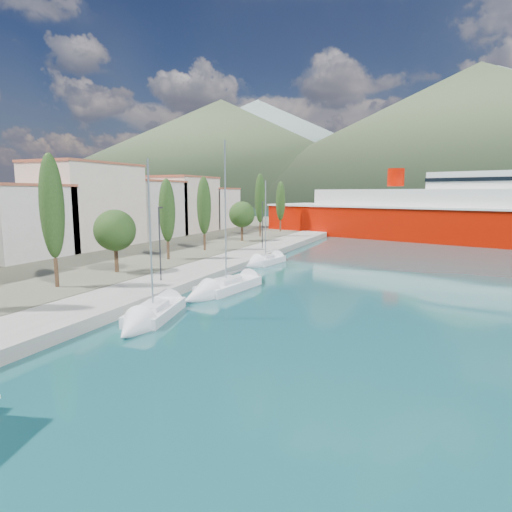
% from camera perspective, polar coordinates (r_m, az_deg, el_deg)
% --- Properties ---
extents(ground, '(1400.00, 1400.00, 0.00)m').
position_cam_1_polar(ground, '(134.77, 17.69, 4.64)').
color(ground, '#14494C').
extents(quay, '(5.00, 88.00, 0.80)m').
position_cam_1_polar(quay, '(45.70, -4.62, -1.17)').
color(quay, gray).
rests_on(quay, ground).
extents(land_strip, '(70.00, 148.00, 0.70)m').
position_cam_1_polar(land_strip, '(77.50, -26.78, 1.87)').
color(land_strip, '#565644').
rests_on(land_strip, ground).
extents(town_buildings, '(9.20, 69.20, 11.30)m').
position_cam_1_polar(town_buildings, '(67.15, -18.06, 5.95)').
color(town_buildings, beige).
rests_on(town_buildings, land_strip).
extents(tree_row, '(3.94, 61.52, 10.47)m').
position_cam_1_polar(tree_row, '(53.17, -7.99, 5.88)').
color(tree_row, '#47301E').
rests_on(tree_row, land_strip).
extents(lamp_posts, '(0.15, 45.04, 6.06)m').
position_cam_1_polar(lamp_posts, '(36.16, -12.44, 2.01)').
color(lamp_posts, '#2D2D33').
rests_on(lamp_posts, quay).
extents(sailboat_near, '(4.01, 7.94, 10.95)m').
position_cam_1_polar(sailboat_near, '(27.14, -14.76, -8.35)').
color(sailboat_near, silver).
rests_on(sailboat_near, ground).
extents(sailboat_mid, '(3.69, 9.31, 13.04)m').
position_cam_1_polar(sailboat_mid, '(33.94, -5.72, -4.70)').
color(sailboat_mid, silver).
rests_on(sailboat_mid, ground).
extents(sailboat_far, '(3.38, 7.22, 10.20)m').
position_cam_1_polar(sailboat_far, '(47.42, 0.40, -0.92)').
color(sailboat_far, silver).
rests_on(sailboat_far, ground).
extents(ferry, '(66.37, 31.31, 12.93)m').
position_cam_1_polar(ferry, '(78.75, 24.23, 4.74)').
color(ferry, '#AF0E00').
rests_on(ferry, ground).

